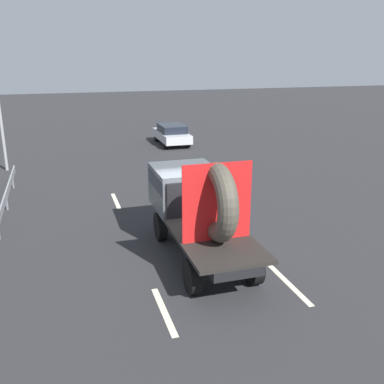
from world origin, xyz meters
TOP-DOWN VIEW (x-y plane):
  - ground_plane at (0.00, 0.00)m, footprint 120.00×120.00m
  - flatbed_truck at (-0.12, 0.18)m, footprint 2.02×5.71m
  - distant_sedan at (3.38, 16.57)m, footprint 1.75×4.08m
  - guardrail at (-6.11, 4.31)m, footprint 0.10×12.06m
  - lane_dash_left_near at (-1.88, -2.96)m, footprint 0.16×2.16m
  - lane_dash_left_far at (-1.88, 5.65)m, footprint 0.16×2.03m
  - lane_dash_right_near at (1.63, -2.40)m, footprint 0.16×2.85m
  - lane_dash_right_far at (1.63, 5.29)m, footprint 0.16×2.62m

SIDE VIEW (x-z plane):
  - ground_plane at x=0.00m, z-range 0.00..0.00m
  - lane_dash_left_near at x=-1.88m, z-range 0.00..0.01m
  - lane_dash_left_far at x=-1.88m, z-range 0.00..0.01m
  - lane_dash_right_near at x=1.63m, z-range 0.00..0.01m
  - lane_dash_right_far at x=1.63m, z-range 0.00..0.01m
  - guardrail at x=-6.11m, z-range 0.17..0.88m
  - distant_sedan at x=3.38m, z-range 0.05..1.38m
  - flatbed_truck at x=-0.12m, z-range -0.01..3.24m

